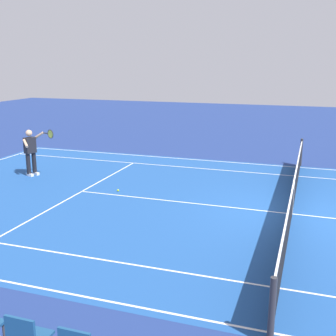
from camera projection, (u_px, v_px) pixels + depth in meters
ground_plane at (292, 214)px, 11.53m from camera, size 60.00×60.00×0.00m
court_slab at (292, 214)px, 11.53m from camera, size 24.20×11.40×0.00m
court_line_markings at (292, 214)px, 11.52m from camera, size 23.85×11.05×0.01m
tennis_net at (293, 197)px, 11.41m from camera, size 0.10×11.70×1.08m
tennis_player_near at (31, 150)px, 15.23m from camera, size 1.18×0.74×1.70m
tennis_ball at (118, 190)px, 13.53m from camera, size 0.07×0.07×0.07m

